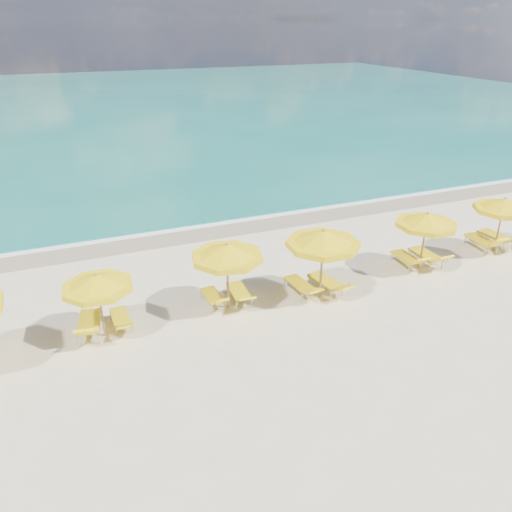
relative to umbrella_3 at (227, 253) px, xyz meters
name	(u,v)px	position (x,y,z in m)	size (l,w,h in m)	color
ground_plane	(273,305)	(1.46, -0.41, -2.07)	(120.00, 120.00, 0.00)	beige
ocean	(103,105)	(1.46, 47.59, -2.07)	(120.00, 80.00, 0.30)	#126859
wet_sand_band	(208,229)	(1.46, 6.99, -2.07)	(120.00, 2.60, 0.01)	tan
foam_line	(203,223)	(1.46, 7.79, -2.07)	(120.00, 1.20, 0.03)	white
whitecap_near	(62,186)	(-4.54, 16.59, -2.07)	(14.00, 0.36, 0.05)	white
whitecap_far	(242,142)	(9.46, 23.59, -2.07)	(18.00, 0.30, 0.05)	white
umbrella_2	(97,283)	(-4.10, -0.12, -0.21)	(2.70, 2.70, 2.18)	#9E744F
umbrella_3	(227,253)	(0.00, 0.00, 0.00)	(2.83, 2.83, 2.43)	#9E744F
umbrella_4	(323,239)	(3.24, -0.52, 0.14)	(3.24, 3.24, 2.59)	#9E744F
umbrella_5	(427,221)	(7.95, -0.06, -0.05)	(3.08, 3.08, 2.37)	#9E744F
umbrella_6	(504,206)	(11.94, 0.06, -0.03)	(2.62, 2.62, 2.39)	#9E744F
lounger_2_left	(90,328)	(-4.51, 0.13, -1.83)	(0.94, 1.99, 0.90)	#A5A8AD
lounger_2_right	(121,321)	(-3.55, 0.20, -1.87)	(0.58, 1.66, 0.61)	#A5A8AD
lounger_3_left	(213,300)	(-0.41, 0.37, -1.87)	(0.58, 1.63, 0.71)	#A5A8AD
lounger_3_right	(239,296)	(0.49, 0.25, -1.85)	(0.71, 1.84, 0.74)	#A5A8AD
lounger_4_left	(300,288)	(2.71, -0.03, -1.86)	(0.74, 1.84, 0.65)	#A5A8AD
lounger_4_right	(326,285)	(3.66, -0.26, -1.84)	(0.97, 2.01, 0.70)	#A5A8AD
lounger_5_left	(406,261)	(7.58, 0.29, -1.85)	(0.66, 1.77, 0.81)	#A5A8AD
lounger_5_right	(426,259)	(8.42, 0.14, -1.83)	(0.67, 1.93, 0.86)	#A5A8AD
lounger_6_left	(482,244)	(11.56, 0.41, -1.83)	(0.84, 1.93, 0.94)	#A5A8AD
lounger_6_right	(496,240)	(12.48, 0.52, -1.83)	(0.78, 2.04, 0.81)	#A5A8AD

